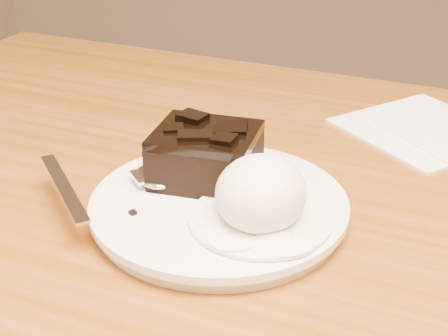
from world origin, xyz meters
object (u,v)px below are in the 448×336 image
at_px(brownie, 206,159).
at_px(ice_cream_scoop, 261,194).
at_px(plate, 219,209).
at_px(spoon, 156,178).
at_px(napkin, 425,128).

height_order(brownie, ice_cream_scoop, ice_cream_scoop).
relative_size(plate, brownie, 2.50).
xyz_separation_m(plate, brownie, (-0.02, 0.03, 0.03)).
height_order(plate, spoon, spoon).
bearing_deg(plate, napkin, 62.20).
height_order(plate, brownie, brownie).
xyz_separation_m(plate, ice_cream_scoop, (0.04, -0.02, 0.03)).
height_order(brownie, spoon, brownie).
bearing_deg(ice_cream_scoop, spoon, 167.86).
bearing_deg(napkin, brownie, -125.22).
height_order(plate, napkin, plate).
bearing_deg(plate, ice_cream_scoop, -23.02).
relative_size(plate, napkin, 1.42).
xyz_separation_m(ice_cream_scoop, napkin, (0.08, 0.25, -0.04)).
distance_m(ice_cream_scoop, spoon, 0.10).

